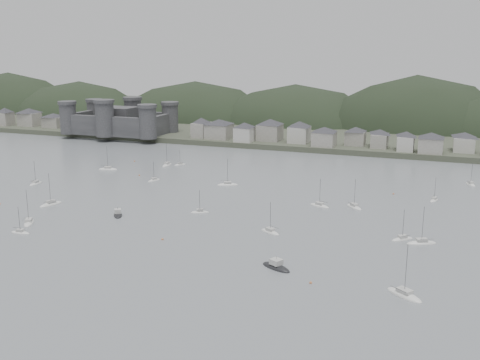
% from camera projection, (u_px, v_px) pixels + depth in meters
% --- Properties ---
extents(ground, '(900.00, 900.00, 0.00)m').
position_uv_depth(ground, '(138.00, 265.00, 145.17)').
color(ground, slate).
rests_on(ground, ground).
extents(far_shore_land, '(900.00, 250.00, 3.00)m').
position_uv_depth(far_shore_land, '(345.00, 122.00, 413.23)').
color(far_shore_land, '#383D2D').
rests_on(far_shore_land, ground).
extents(forested_ridge, '(851.55, 103.94, 102.57)m').
position_uv_depth(forested_ridge, '(344.00, 144.00, 391.23)').
color(forested_ridge, black).
rests_on(forested_ridge, ground).
extents(castle, '(66.00, 43.00, 20.00)m').
position_uv_depth(castle, '(120.00, 120.00, 347.52)').
color(castle, '#353537').
rests_on(castle, far_shore_land).
extents(waterfront_town, '(451.48, 28.46, 12.92)m').
position_uv_depth(waterfront_town, '(403.00, 138.00, 292.56)').
color(waterfront_town, gray).
rests_on(waterfront_town, far_shore_land).
extents(sailboat_lead, '(2.92, 7.66, 10.29)m').
position_uv_depth(sailboat_lead, '(36.00, 184.00, 231.03)').
color(sailboat_lead, silver).
rests_on(sailboat_lead, ground).
extents(moored_fleet, '(234.91, 152.05, 13.33)m').
position_uv_depth(moored_fleet, '(201.00, 208.00, 195.51)').
color(moored_fleet, silver).
rests_on(moored_fleet, ground).
extents(motor_launch_near, '(9.64, 7.07, 4.16)m').
position_uv_depth(motor_launch_near, '(276.00, 267.00, 143.01)').
color(motor_launch_near, black).
rests_on(motor_launch_near, ground).
extents(motor_launch_far, '(6.51, 7.96, 3.84)m').
position_uv_depth(motor_launch_far, '(118.00, 215.00, 187.69)').
color(motor_launch_far, black).
rests_on(motor_launch_far, ground).
extents(mooring_buoys, '(179.74, 113.25, 0.70)m').
position_uv_depth(mooring_buoys, '(224.00, 205.00, 199.46)').
color(mooring_buoys, '#C77342').
rests_on(mooring_buoys, ground).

